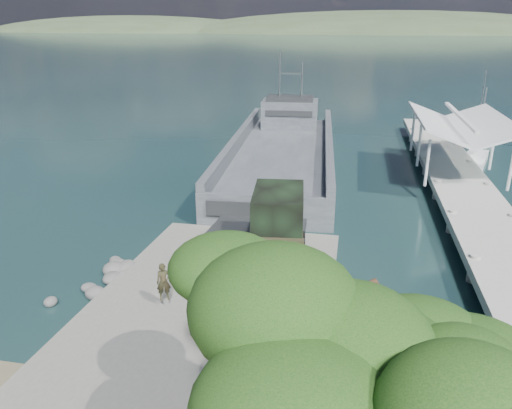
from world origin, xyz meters
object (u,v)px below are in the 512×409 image
(sailboat_far, at_px, (477,134))
(overhang_tree, at_px, (344,347))
(landing_craft, at_px, (282,158))
(sailboat_near, at_px, (475,160))
(pier, at_px, (456,167))
(soldier, at_px, (164,290))
(military_truck, at_px, (276,240))

(sailboat_far, relative_size, overhang_tree, 0.90)
(landing_craft, xyz_separation_m, sailboat_near, (16.23, 4.18, -0.42))
(landing_craft, height_order, overhang_tree, landing_craft)
(pier, height_order, soldier, pier)
(military_truck, height_order, sailboat_near, sailboat_near)
(landing_craft, relative_size, sailboat_near, 4.85)
(sailboat_near, relative_size, sailboat_far, 0.94)
(landing_craft, bearing_deg, military_truck, -86.32)
(pier, bearing_deg, sailboat_far, 73.73)
(military_truck, bearing_deg, sailboat_far, 59.66)
(overhang_tree, bearing_deg, sailboat_near, 73.91)
(military_truck, height_order, soldier, military_truck)
(landing_craft, bearing_deg, sailboat_far, 35.88)
(soldier, relative_size, sailboat_near, 0.24)
(pier, xyz_separation_m, sailboat_far, (5.40, 18.50, -1.22))
(landing_craft, height_order, soldier, landing_craft)
(pier, height_order, sailboat_near, sailboat_near)
(pier, bearing_deg, sailboat_near, 67.69)
(pier, relative_size, military_truck, 5.34)
(landing_craft, relative_size, soldier, 20.37)
(military_truck, bearing_deg, sailboat_near, 54.62)
(sailboat_near, relative_size, overhang_tree, 0.85)
(landing_craft, relative_size, military_truck, 3.96)
(military_truck, height_order, sailboat_far, sailboat_far)
(soldier, height_order, sailboat_near, sailboat_near)
(pier, bearing_deg, soldier, -125.74)
(pier, height_order, overhang_tree, overhang_tree)
(landing_craft, distance_m, overhang_tree, 33.02)
(military_truck, bearing_deg, landing_craft, 91.47)
(pier, relative_size, sailboat_far, 6.18)
(landing_craft, distance_m, sailboat_far, 24.25)
(military_truck, relative_size, sailboat_far, 1.16)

